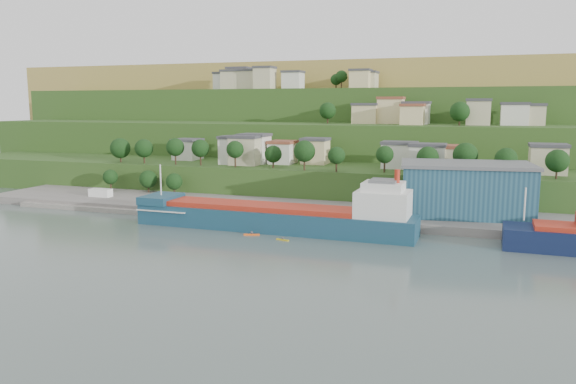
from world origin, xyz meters
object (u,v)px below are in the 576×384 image
at_px(cargo_ship_near, 281,219).
at_px(caravan, 101,194).
at_px(kayak_orange, 252,234).
at_px(warehouse, 465,189).

distance_m(cargo_ship_near, caravan, 64.38).
bearing_deg(cargo_ship_near, kayak_orange, -123.81).
height_order(cargo_ship_near, caravan, cargo_ship_near).
bearing_deg(caravan, warehouse, 3.52).
bearing_deg(caravan, kayak_orange, -21.93).
height_order(caravan, kayak_orange, caravan).
relative_size(caravan, kayak_orange, 1.85).
relative_size(cargo_ship_near, warehouse, 2.01).
height_order(cargo_ship_near, kayak_orange, cargo_ship_near).
xyz_separation_m(warehouse, kayak_orange, (-44.41, -29.40, -8.17)).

